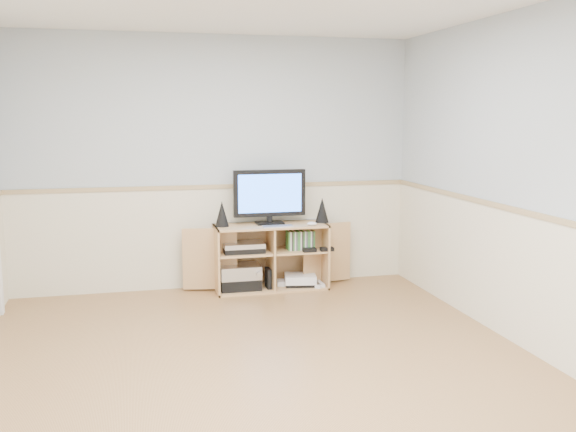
% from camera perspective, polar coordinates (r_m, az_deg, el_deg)
% --- Properties ---
extents(room, '(4.04, 4.54, 2.54)m').
position_cam_1_polar(room, '(4.32, -3.62, 2.17)').
color(room, '#A27D48').
rests_on(room, ground).
extents(media_cabinet, '(1.74, 0.42, 0.65)m').
position_cam_1_polar(media_cabinet, '(6.46, -1.63, -3.49)').
color(media_cabinet, tan).
rests_on(media_cabinet, floor).
extents(monitor, '(0.72, 0.18, 0.54)m').
position_cam_1_polar(monitor, '(6.35, -1.65, 1.90)').
color(monitor, black).
rests_on(monitor, media_cabinet).
extents(speaker_left, '(0.14, 0.14, 0.25)m').
position_cam_1_polar(speaker_left, '(6.26, -5.89, 0.20)').
color(speaker_left, black).
rests_on(speaker_left, media_cabinet).
extents(speaker_right, '(0.14, 0.14, 0.25)m').
position_cam_1_polar(speaker_right, '(6.48, 3.05, 0.53)').
color(speaker_right, black).
rests_on(speaker_right, media_cabinet).
extents(keyboard, '(0.29, 0.12, 0.01)m').
position_cam_1_polar(keyboard, '(6.22, -0.92, -0.93)').
color(keyboard, silver).
rests_on(keyboard, media_cabinet).
extents(mouse, '(0.11, 0.08, 0.04)m').
position_cam_1_polar(mouse, '(6.30, 2.15, -0.69)').
color(mouse, white).
rests_on(mouse, media_cabinet).
extents(av_components, '(0.50, 0.30, 0.47)m').
position_cam_1_polar(av_components, '(6.38, -4.17, -4.72)').
color(av_components, black).
rests_on(av_components, media_cabinet).
extents(game_consoles, '(0.46, 0.31, 0.11)m').
position_cam_1_polar(game_consoles, '(6.52, 0.98, -5.73)').
color(game_consoles, white).
rests_on(game_consoles, media_cabinet).
extents(game_cases, '(0.27, 0.13, 0.19)m').
position_cam_1_polar(game_cases, '(6.43, 1.10, -2.15)').
color(game_cases, '#3F8C3F').
rests_on(game_cases, media_cabinet).
extents(wall_outlet, '(0.12, 0.03, 0.12)m').
position_cam_1_polar(wall_outlet, '(6.68, 2.16, -0.73)').
color(wall_outlet, white).
rests_on(wall_outlet, wall_back).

